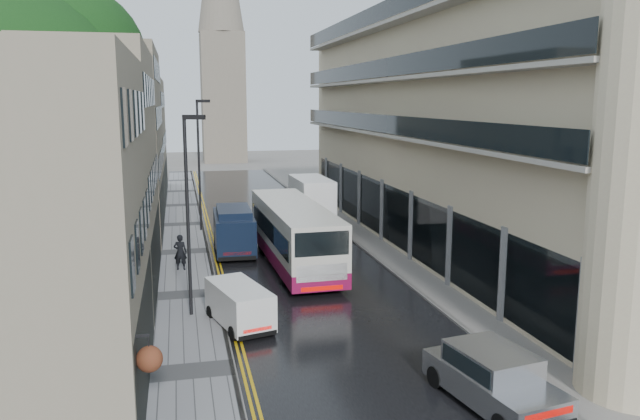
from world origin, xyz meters
name	(u,v)px	position (x,y,z in m)	size (l,w,h in m)	color
road	(285,248)	(0.00, 27.50, 0.01)	(9.00, 85.00, 0.02)	black
left_sidewalk	(185,252)	(-5.85, 27.50, 0.06)	(2.70, 85.00, 0.12)	gray
right_sidewalk	(370,243)	(5.40, 27.50, 0.06)	(1.80, 85.00, 0.12)	slate
old_shop_row	(119,148)	(-9.45, 30.00, 6.00)	(4.50, 56.00, 12.00)	gray
modern_block	(458,130)	(10.30, 26.00, 7.00)	(8.00, 40.00, 14.00)	beige
church_spire	(221,18)	(0.50, 82.00, 20.00)	(6.40, 6.40, 40.00)	#72685A
tree_near	(21,144)	(-12.50, 20.00, 6.95)	(10.56, 10.56, 13.89)	black
tree_far	(77,141)	(-12.20, 33.00, 6.23)	(9.24, 9.24, 12.46)	black
cream_bus	(283,251)	(-1.33, 20.14, 1.67)	(2.76, 12.12, 3.31)	silver
white_lorry	(300,208)	(1.52, 30.34, 1.88)	(2.12, 7.07, 3.71)	white
silver_hatchback	(503,407)	(2.02, 5.12, 0.87)	(1.99, 4.55, 1.70)	#A1A2A5
white_van	(233,319)	(-4.30, 13.46, 0.87)	(1.60, 3.74, 1.69)	white
navy_van	(218,237)	(-4.11, 25.17, 1.41)	(2.18, 5.44, 2.78)	black
pedestrian	(180,252)	(-6.13, 23.50, 1.05)	(0.68, 0.45, 1.86)	black
lamp_post_near	(188,218)	(-5.76, 16.42, 4.16)	(0.91, 0.20, 8.07)	black
lamp_post_far	(199,166)	(-4.71, 33.48, 4.45)	(0.97, 0.22, 8.65)	black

